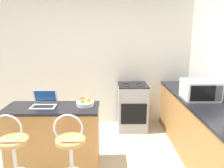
# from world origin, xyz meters

# --- Properties ---
(wall_back) EXTENTS (12.00, 0.06, 2.60)m
(wall_back) POSITION_xyz_m (0.00, 2.29, 1.30)
(wall_back) COLOR silver
(wall_back) RESTS_ON ground_plane
(breakfast_bar) EXTENTS (1.24, 0.53, 0.89)m
(breakfast_bar) POSITION_xyz_m (-0.45, 0.67, 0.45)
(breakfast_bar) COLOR #B27C42
(breakfast_bar) RESTS_ON ground_plane
(counter_right) EXTENTS (0.58, 2.79, 0.89)m
(counter_right) POSITION_xyz_m (1.66, 0.88, 0.45)
(counter_right) COLOR #B27C42
(counter_right) RESTS_ON ground_plane
(bar_stool_near) EXTENTS (0.40, 0.40, 1.02)m
(bar_stool_near) POSITION_xyz_m (-0.77, 0.15, 0.48)
(bar_stool_near) COLOR silver
(bar_stool_near) RESTS_ON ground_plane
(bar_stool_far) EXTENTS (0.40, 0.40, 1.02)m
(bar_stool_far) POSITION_xyz_m (-0.12, 0.15, 0.48)
(bar_stool_far) COLOR silver
(bar_stool_far) RESTS_ON ground_plane
(laptop) EXTENTS (0.32, 0.26, 0.21)m
(laptop) POSITION_xyz_m (-0.56, 0.72, 0.94)
(laptop) COLOR silver
(laptop) RESTS_ON breakfast_bar
(microwave) EXTENTS (0.49, 0.41, 0.28)m
(microwave) POSITION_xyz_m (1.66, 1.01, 1.03)
(microwave) COLOR silver
(microwave) RESTS_ON counter_right
(toaster) EXTENTS (0.18, 0.27, 0.20)m
(toaster) POSITION_xyz_m (1.65, 1.55, 0.99)
(toaster) COLOR #9EA3A8
(toaster) RESTS_ON counter_right
(stove_range) EXTENTS (0.55, 0.56, 0.90)m
(stove_range) POSITION_xyz_m (0.77, 1.96, 0.45)
(stove_range) COLOR #9EA3A8
(stove_range) RESTS_ON ground_plane
(fruit_bowl) EXTENTS (0.24, 0.24, 0.11)m
(fruit_bowl) POSITION_xyz_m (-0.01, 0.72, 0.93)
(fruit_bowl) COLOR silver
(fruit_bowl) RESTS_ON breakfast_bar
(mug_blue) EXTENTS (0.10, 0.09, 0.10)m
(mug_blue) POSITION_xyz_m (1.83, 1.95, 0.94)
(mug_blue) COLOR #2D51AD
(mug_blue) RESTS_ON counter_right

